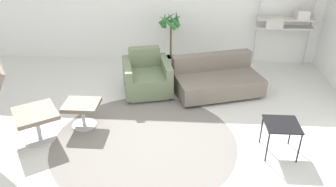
{
  "coord_description": "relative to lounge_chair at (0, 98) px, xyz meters",
  "views": [
    {
      "loc": [
        0.56,
        -3.86,
        2.72
      ],
      "look_at": [
        0.3,
        0.21,
        0.55
      ],
      "focal_mm": 35.0,
      "sensor_mm": 36.0,
      "label": 1
    }
  ],
  "objects": [
    {
      "name": "side_table",
      "position": [
        3.55,
        0.11,
        -0.35
      ],
      "size": [
        0.43,
        0.43,
        0.44
      ],
      "color": "black",
      "rests_on": "ground_plane"
    },
    {
      "name": "round_rug",
      "position": [
        1.77,
        0.24,
        -0.75
      ],
      "size": [
        2.56,
        2.56,
        0.01
      ],
      "color": "slate",
      "rests_on": "ground_plane"
    },
    {
      "name": "lounge_chair",
      "position": [
        0.0,
        0.0,
        0.0
      ],
      "size": [
        1.15,
        1.03,
        1.27
      ],
      "rotation": [
        0.0,
        0.0,
        -0.96
      ],
      "color": "#BCBCC1",
      "rests_on": "ground_plane"
    },
    {
      "name": "ottoman",
      "position": [
        0.81,
        0.57,
        -0.46
      ],
      "size": [
        0.5,
        0.42,
        0.39
      ],
      "color": "#BCBCC1",
      "rests_on": "ground_plane"
    },
    {
      "name": "couch_low",
      "position": [
        2.85,
        1.79,
        -0.52
      ],
      "size": [
        1.64,
        1.25,
        0.63
      ],
      "rotation": [
        0.0,
        0.0,
        3.46
      ],
      "color": "black",
      "rests_on": "ground_plane"
    },
    {
      "name": "ground_plane",
      "position": [
        1.76,
        0.42,
        -0.75
      ],
      "size": [
        12.0,
        12.0,
        0.0
      ],
      "primitive_type": "plane",
      "color": "silver"
    },
    {
      "name": "shelf_unit",
      "position": [
        4.22,
        3.04,
        0.33
      ],
      "size": [
        1.12,
        0.28,
        2.08
      ],
      "color": "#BCBCC1",
      "rests_on": "ground_plane"
    },
    {
      "name": "armchair_red",
      "position": [
        1.62,
        1.72,
        -0.48
      ],
      "size": [
        0.96,
        0.99,
        0.73
      ],
      "rotation": [
        0.0,
        0.0,
        3.39
      ],
      "color": "silver",
      "rests_on": "ground_plane"
    },
    {
      "name": "potted_plant",
      "position": [
        1.98,
        2.83,
        -0.15
      ],
      "size": [
        0.51,
        0.54,
        1.23
      ],
      "color": "silver",
      "rests_on": "ground_plane"
    }
  ]
}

